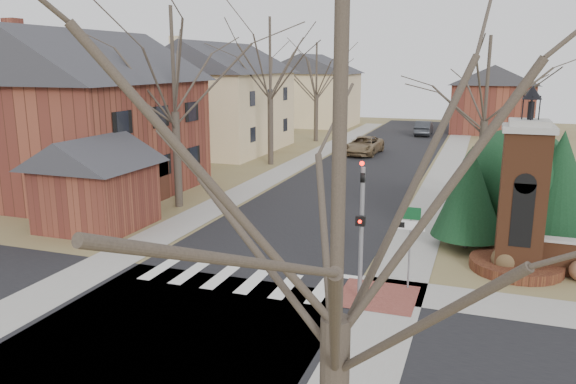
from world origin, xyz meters
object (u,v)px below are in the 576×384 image
at_px(brick_gate_monument, 521,211).
at_px(distant_car, 424,128).
at_px(pickup_truck, 364,145).
at_px(traffic_signal_pole, 362,220).
at_px(sign_post, 410,231).

distance_m(brick_gate_monument, distant_car, 38.61).
xyz_separation_m(pickup_truck, distant_car, (3.20, 14.07, 0.02)).
bearing_deg(traffic_signal_pole, distant_car, 93.65).
xyz_separation_m(sign_post, distant_car, (-3.99, 40.87, -1.21)).
relative_size(sign_post, brick_gate_monument, 0.42).
bearing_deg(sign_post, pickup_truck, 105.02).
bearing_deg(brick_gate_monument, traffic_signal_pole, -136.76).
bearing_deg(pickup_truck, brick_gate_monument, -62.97).
relative_size(traffic_signal_pole, sign_post, 1.64).
bearing_deg(traffic_signal_pole, pickup_truck, 101.81).
bearing_deg(brick_gate_monument, distant_car, 101.06).
xyz_separation_m(sign_post, pickup_truck, (-7.19, 26.81, -1.24)).
relative_size(brick_gate_monument, distant_car, 1.45).
xyz_separation_m(brick_gate_monument, distant_car, (-7.40, 37.87, -1.43)).
height_order(sign_post, distant_car, sign_post).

